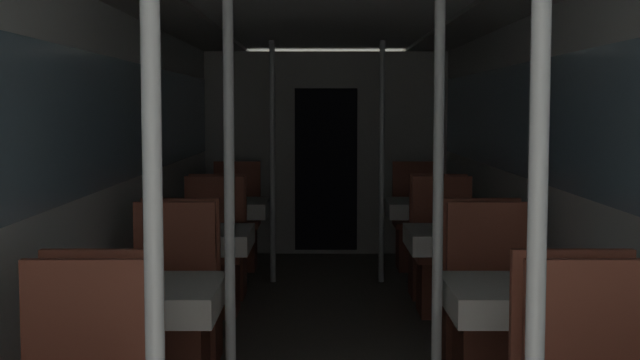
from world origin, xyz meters
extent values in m
cube|color=silver|center=(-1.27, 3.79, 1.04)|extent=(0.05, 10.38, 2.08)
cube|color=#7A9EB7|center=(-1.26, 3.79, 1.43)|extent=(0.03, 9.55, 0.73)
cube|color=silver|center=(1.27, 3.79, 1.04)|extent=(0.05, 10.38, 2.08)
cube|color=#7A9EB7|center=(1.26, 3.79, 1.43)|extent=(0.03, 9.55, 0.73)
cube|color=#999993|center=(-1.04, 3.79, 2.09)|extent=(0.46, 9.96, 0.03)
cube|color=#999993|center=(1.04, 3.79, 2.09)|extent=(0.46, 9.96, 0.03)
cube|color=#A8A8A3|center=(0.00, 7.88, 1.04)|extent=(2.48, 0.08, 2.08)
cube|color=black|center=(0.00, 7.84, 0.87)|extent=(0.64, 0.01, 1.66)
cube|color=#9E4C38|center=(-0.85, 1.69, 0.73)|extent=(0.44, 0.04, 0.54)
cylinder|color=silver|center=(-0.47, 0.88, 1.04)|extent=(0.05, 0.05, 2.08)
cube|color=#93704C|center=(-0.85, 2.70, 0.69)|extent=(0.63, 0.63, 0.02)
cube|color=white|center=(-0.85, 2.70, 0.64)|extent=(0.67, 0.67, 0.13)
cube|color=#9E4C38|center=(-0.85, 1.90, 0.73)|extent=(0.44, 0.04, 0.54)
cube|color=brown|center=(-0.85, 3.31, 0.20)|extent=(0.38, 0.38, 0.40)
cube|color=#9E4C38|center=(-0.85, 3.31, 0.43)|extent=(0.44, 0.44, 0.05)
cube|color=#9E4C38|center=(-0.85, 3.51, 0.73)|extent=(0.44, 0.04, 0.54)
cylinder|color=silver|center=(-0.47, 2.70, 1.04)|extent=(0.05, 0.05, 2.08)
cylinder|color=#4C4C51|center=(-0.85, 4.53, 0.01)|extent=(0.34, 0.34, 0.01)
cylinder|color=#B7B7BC|center=(-0.85, 4.53, 0.35)|extent=(0.10, 0.10, 0.67)
cube|color=#93704C|center=(-0.85, 4.53, 0.69)|extent=(0.63, 0.63, 0.02)
cube|color=white|center=(-0.85, 4.53, 0.64)|extent=(0.67, 0.67, 0.13)
cube|color=brown|center=(-0.85, 3.92, 0.20)|extent=(0.38, 0.38, 0.40)
cube|color=#9E4C38|center=(-0.85, 3.92, 0.43)|extent=(0.44, 0.44, 0.05)
cube|color=#9E4C38|center=(-0.85, 3.72, 0.73)|extent=(0.44, 0.04, 0.54)
cube|color=brown|center=(-0.85, 5.13, 0.20)|extent=(0.38, 0.38, 0.40)
cube|color=#9E4C38|center=(-0.85, 5.13, 0.43)|extent=(0.44, 0.44, 0.05)
cube|color=#9E4C38|center=(-0.85, 5.33, 0.73)|extent=(0.44, 0.04, 0.54)
cylinder|color=#4C4C51|center=(-0.85, 6.35, 0.01)|extent=(0.34, 0.34, 0.01)
cylinder|color=#B7B7BC|center=(-0.85, 6.35, 0.35)|extent=(0.10, 0.10, 0.67)
cube|color=#93704C|center=(-0.85, 6.35, 0.69)|extent=(0.63, 0.63, 0.02)
cube|color=white|center=(-0.85, 6.35, 0.64)|extent=(0.67, 0.67, 0.13)
cube|color=brown|center=(-0.85, 5.74, 0.20)|extent=(0.38, 0.38, 0.40)
cube|color=#9E4C38|center=(-0.85, 5.74, 0.43)|extent=(0.44, 0.44, 0.05)
cube|color=#9E4C38|center=(-0.85, 5.54, 0.73)|extent=(0.44, 0.04, 0.54)
cube|color=brown|center=(-0.85, 6.96, 0.20)|extent=(0.38, 0.38, 0.40)
cube|color=#9E4C38|center=(-0.85, 6.96, 0.43)|extent=(0.44, 0.44, 0.05)
cube|color=#9E4C38|center=(-0.85, 7.16, 0.73)|extent=(0.44, 0.04, 0.54)
cylinder|color=silver|center=(-0.47, 6.35, 1.04)|extent=(0.05, 0.05, 2.08)
cube|color=#9E4C38|center=(0.85, 1.69, 0.73)|extent=(0.44, 0.04, 0.54)
cylinder|color=silver|center=(0.47, 0.88, 1.04)|extent=(0.05, 0.05, 2.08)
cube|color=#93704C|center=(0.85, 2.70, 0.69)|extent=(0.63, 0.63, 0.02)
cube|color=white|center=(0.85, 2.70, 0.64)|extent=(0.67, 0.67, 0.13)
cube|color=#9E4C38|center=(0.85, 1.90, 0.73)|extent=(0.44, 0.04, 0.54)
cube|color=brown|center=(0.85, 3.31, 0.20)|extent=(0.38, 0.38, 0.40)
cube|color=#9E4C38|center=(0.85, 3.31, 0.43)|extent=(0.44, 0.44, 0.05)
cube|color=#9E4C38|center=(0.85, 3.51, 0.73)|extent=(0.44, 0.04, 0.54)
cylinder|color=silver|center=(0.47, 2.70, 1.04)|extent=(0.05, 0.05, 2.08)
cylinder|color=#4C4C51|center=(0.85, 4.53, 0.01)|extent=(0.34, 0.34, 0.01)
cylinder|color=#B7B7BC|center=(0.85, 4.53, 0.35)|extent=(0.10, 0.10, 0.67)
cube|color=#93704C|center=(0.85, 4.53, 0.69)|extent=(0.63, 0.63, 0.02)
cube|color=white|center=(0.85, 4.53, 0.64)|extent=(0.67, 0.67, 0.13)
cube|color=brown|center=(0.85, 3.92, 0.20)|extent=(0.38, 0.38, 0.40)
cube|color=#9E4C38|center=(0.85, 3.92, 0.43)|extent=(0.44, 0.44, 0.05)
cube|color=#9E4C38|center=(0.85, 3.72, 0.73)|extent=(0.44, 0.04, 0.54)
cube|color=brown|center=(0.85, 5.13, 0.20)|extent=(0.38, 0.38, 0.40)
cube|color=#9E4C38|center=(0.85, 5.13, 0.43)|extent=(0.44, 0.44, 0.05)
cube|color=#9E4C38|center=(0.85, 5.33, 0.73)|extent=(0.44, 0.04, 0.54)
cylinder|color=#4C4C51|center=(0.85, 6.35, 0.01)|extent=(0.34, 0.34, 0.01)
cylinder|color=#B7B7BC|center=(0.85, 6.35, 0.35)|extent=(0.10, 0.10, 0.67)
cube|color=#93704C|center=(0.85, 6.35, 0.69)|extent=(0.63, 0.63, 0.02)
cube|color=white|center=(0.85, 6.35, 0.64)|extent=(0.67, 0.67, 0.13)
cube|color=brown|center=(0.85, 5.74, 0.20)|extent=(0.38, 0.38, 0.40)
cube|color=#9E4C38|center=(0.85, 5.74, 0.43)|extent=(0.44, 0.44, 0.05)
cube|color=#9E4C38|center=(0.85, 5.54, 0.73)|extent=(0.44, 0.04, 0.54)
cube|color=brown|center=(0.85, 6.96, 0.20)|extent=(0.38, 0.38, 0.40)
cube|color=#9E4C38|center=(0.85, 6.96, 0.43)|extent=(0.44, 0.44, 0.05)
cube|color=#9E4C38|center=(0.85, 7.16, 0.73)|extent=(0.44, 0.04, 0.54)
cylinder|color=silver|center=(0.47, 6.35, 1.04)|extent=(0.05, 0.05, 2.08)
camera|label=1|loc=(-0.06, -1.28, 1.51)|focal=50.00mm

